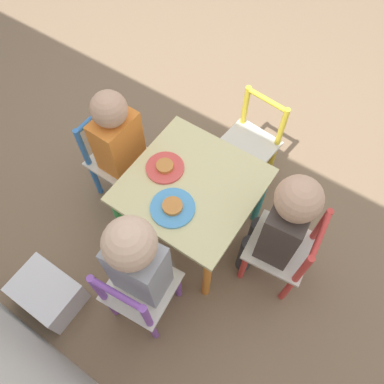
# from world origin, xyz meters

# --- Properties ---
(ground_plane) EXTENTS (6.00, 6.00, 0.00)m
(ground_plane) POSITION_xyz_m (0.00, 0.00, 0.00)
(ground_plane) COLOR #7F664C
(kids_table) EXTENTS (0.53, 0.53, 0.44)m
(kids_table) POSITION_xyz_m (0.00, 0.00, 0.37)
(kids_table) COLOR beige
(kids_table) RESTS_ON ground_plane
(chair_blue) EXTENTS (0.27, 0.27, 0.52)m
(chair_blue) POSITION_xyz_m (0.45, -0.01, 0.25)
(chair_blue) COLOR silver
(chair_blue) RESTS_ON ground_plane
(chair_purple) EXTENTS (0.28, 0.28, 0.52)m
(chair_purple) POSITION_xyz_m (-0.04, 0.45, 0.25)
(chair_purple) COLOR silver
(chair_purple) RESTS_ON ground_plane
(chair_red) EXTENTS (0.28, 0.28, 0.52)m
(chair_red) POSITION_xyz_m (-0.45, -0.04, 0.25)
(chair_red) COLOR silver
(chair_red) RESTS_ON ground_plane
(chair_yellow) EXTENTS (0.29, 0.29, 0.52)m
(chair_yellow) POSITION_xyz_m (-0.05, -0.45, 0.25)
(chair_yellow) COLOR silver
(chair_yellow) RESTS_ON ground_plane
(child_right) EXTENTS (0.21, 0.20, 0.71)m
(child_right) POSITION_xyz_m (0.39, -0.01, 0.42)
(child_right) COLOR #7A6B5B
(child_right) RESTS_ON ground_plane
(child_back) EXTENTS (0.21, 0.23, 0.77)m
(child_back) POSITION_xyz_m (-0.04, 0.39, 0.47)
(child_back) COLOR #7A6B5B
(child_back) RESTS_ON ground_plane
(child_left) EXTENTS (0.22, 0.21, 0.75)m
(child_left) POSITION_xyz_m (-0.39, -0.04, 0.45)
(child_left) COLOR #38383D
(child_left) RESTS_ON ground_plane
(plate_right) EXTENTS (0.16, 0.16, 0.03)m
(plate_right) POSITION_xyz_m (0.14, 0.00, 0.45)
(plate_right) COLOR #E54C47
(plate_right) RESTS_ON kids_table
(plate_back) EXTENTS (0.18, 0.18, 0.03)m
(plate_back) POSITION_xyz_m (0.00, 0.14, 0.45)
(plate_back) COLOR #4C9EE0
(plate_back) RESTS_ON kids_table
(storage_bin) EXTENTS (0.28, 0.21, 0.17)m
(storage_bin) POSITION_xyz_m (0.34, 0.66, 0.08)
(storage_bin) COLOR silver
(storage_bin) RESTS_ON ground_plane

